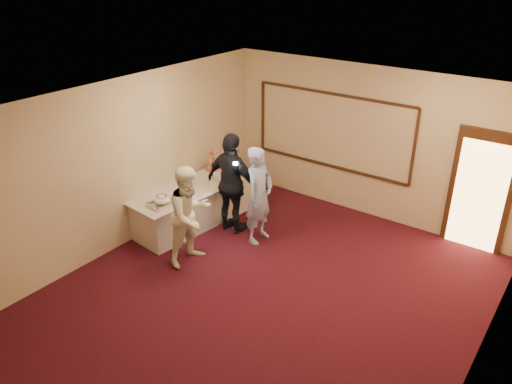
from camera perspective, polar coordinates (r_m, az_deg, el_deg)
floor at (r=7.93m, az=0.94°, el=-11.87°), size 7.00×7.00×0.00m
room_walls at (r=6.88m, az=1.06°, el=1.63°), size 6.04×7.04×3.02m
wall_molding at (r=10.21m, az=8.64°, el=6.92°), size 3.45×0.04×1.55m
doorway at (r=9.50m, az=24.23°, el=0.03°), size 1.05×0.07×2.20m
buffet_table at (r=9.81m, az=-7.18°, el=-1.46°), size 1.27×2.68×0.77m
pavlova_tray at (r=9.01m, az=-10.68°, el=-1.04°), size 0.41×0.53×0.18m
cupcake_stand at (r=10.34m, az=-4.92°, el=3.50°), size 0.33×0.33×0.49m
plate_stack_a at (r=9.72m, az=-7.16°, el=1.30°), size 0.19×0.19×0.16m
plate_stack_b at (r=9.72m, az=-4.96°, el=1.44°), size 0.21×0.21×0.17m
tart at (r=9.41m, az=-7.63°, el=0.04°), size 0.25×0.25×0.05m
man at (r=8.92m, az=0.35°, el=-0.38°), size 0.46×0.68×1.82m
woman at (r=8.40m, az=-7.52°, el=-2.67°), size 0.75×0.92×1.74m
guest at (r=9.22m, az=-2.72°, el=0.91°), size 1.16×0.51×1.95m
camera_flash at (r=8.76m, az=-2.36°, el=3.29°), size 0.08×0.06×0.05m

